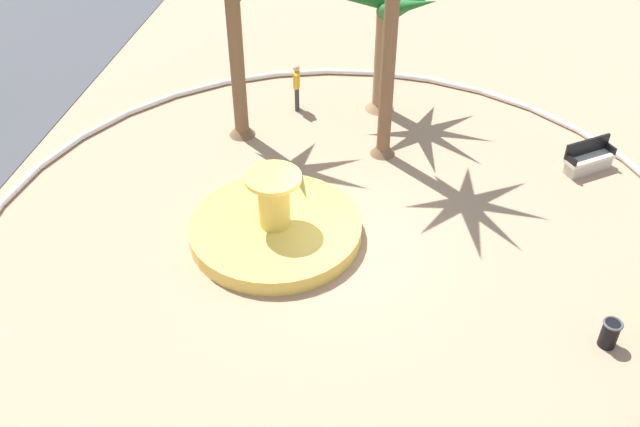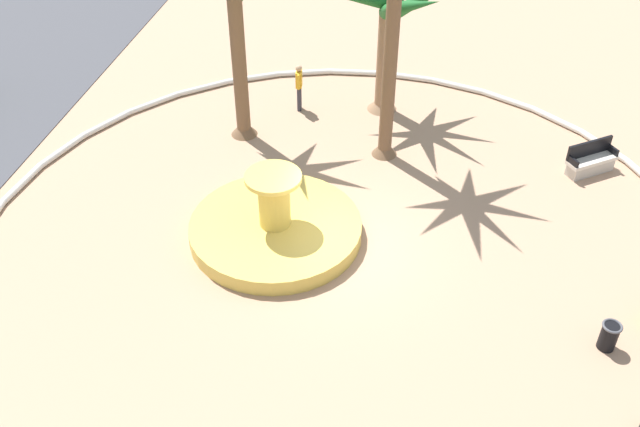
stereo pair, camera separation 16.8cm
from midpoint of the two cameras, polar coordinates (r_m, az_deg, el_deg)
name	(u,v)px [view 2 (the right image)]	position (r m, az deg, el deg)	size (l,w,h in m)	color
ground_plane	(339,246)	(19.43, 1.77, -2.53)	(80.00, 80.00, 0.00)	tan
plaza_curb	(339,243)	(19.37, 1.77, -2.31)	(19.75, 19.75, 0.20)	silver
fountain	(276,227)	(19.57, -3.28, -1.09)	(4.66, 4.66, 2.01)	gold
palm_tree_by_curb	(234,0)	(21.92, -6.58, 16.35)	(4.12, 4.30, 5.95)	brown
palm_tree_mid_plaza	(387,12)	(23.84, 5.49, 15.52)	(4.34, 4.40, 4.77)	#8E6B4C
bench_north	(590,162)	(23.43, 20.69, 3.79)	(1.31, 1.60, 1.00)	beige
trash_bin	(609,336)	(17.90, 22.04, -8.89)	(0.46, 0.46, 0.73)	black
person_cyclist_photo	(299,85)	(24.82, -1.46, 10.08)	(0.53, 0.24, 1.67)	#33333D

